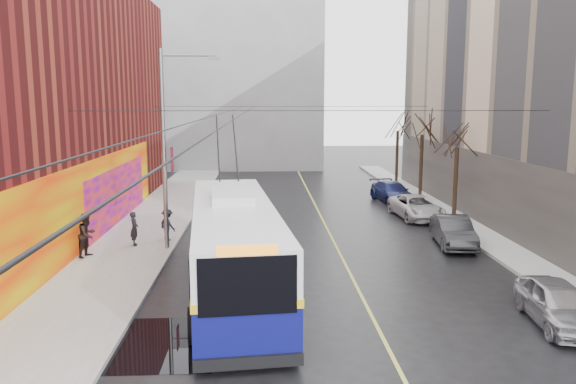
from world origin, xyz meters
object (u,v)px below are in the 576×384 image
parked_car_b (453,231)px  parked_car_c (416,207)px  tree_mid (423,123)px  tree_far (398,121)px  following_car (232,199)px  tree_near (458,133)px  parked_car_d (392,192)px  trolleybus (234,245)px  streetlight_pole (167,145)px  pedestrian_b (87,235)px  parked_car_a (558,303)px  pedestrian_c (168,225)px  pedestrian_a (134,229)px

parked_car_b → parked_car_c: bearing=96.6°
parked_car_b → tree_mid: bearing=87.6°
tree_far → parked_car_c: bearing=-98.5°
tree_mid → following_car: 14.10m
tree_near → parked_car_b: bearing=-109.3°
parked_car_d → following_car: size_ratio=1.03×
trolleybus → tree_mid: bearing=51.3°
streetlight_pole → parked_car_c: streetlight_pole is taller
parked_car_c → pedestrian_b: 18.27m
parked_car_a → parked_car_c: bearing=95.8°
tree_near → pedestrian_c: tree_near is taller
tree_mid → parked_car_d: tree_mid is taller
parked_car_a → pedestrian_b: size_ratio=2.10×
parked_car_d → pedestrian_c: 16.91m
trolleybus → parked_car_b: bearing=24.8°
tree_far → parked_car_a: bearing=-93.9°
following_car → parked_car_a: bearing=-50.0°
parked_car_c → tree_near: bearing=-23.1°
streetlight_pole → parked_car_a: (13.14, -9.14, -4.17)m
tree_near → parked_car_a: (-2.00, -15.14, -4.30)m
parked_car_a → parked_car_d: parked_car_d is taller
parked_car_c → pedestrian_a: 16.08m
streetlight_pole → pedestrian_a: size_ratio=5.68×
following_car → pedestrian_a: bearing=-105.5°
parked_car_b → parked_car_d: bearing=97.6°
tree_near → pedestrian_a: tree_near is taller
tree_far → streetlight_pole: bearing=-127.1°
parked_car_b → pedestrian_c: pedestrian_c is taller
following_car → pedestrian_c: bearing=-99.5°
streetlight_pole → tree_mid: bearing=40.7°
tree_mid → trolleybus: 22.42m
tree_far → parked_car_c: size_ratio=1.37×
parked_car_a → pedestrian_a: bearing=152.8°
tree_far → pedestrian_a: bearing=-130.9°
parked_car_b → parked_car_a: bearing=-83.4°
pedestrian_c → tree_mid: bearing=-99.7°
streetlight_pole → parked_car_c: (13.14, 6.65, -4.18)m
tree_mid → pedestrian_a: tree_mid is taller
parked_car_d → pedestrian_c: pedestrian_c is taller
following_car → tree_far: bearing=49.6°
parked_car_b → pedestrian_c: 13.55m
tree_mid → trolleybus: (-11.97, -18.63, -3.54)m
trolleybus → parked_car_c: 15.85m
tree_near → pedestrian_a: size_ratio=4.04×
parked_car_b → following_car: (-10.82, 8.90, 0.08)m
tree_far → following_car: (-12.82, -10.80, -4.37)m
pedestrian_c → following_car: bearing=-65.5°
pedestrian_c → tree_near: bearing=-120.0°
trolleybus → pedestrian_a: bearing=122.6°
parked_car_b → parked_car_c: (0.00, 6.35, -0.04)m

